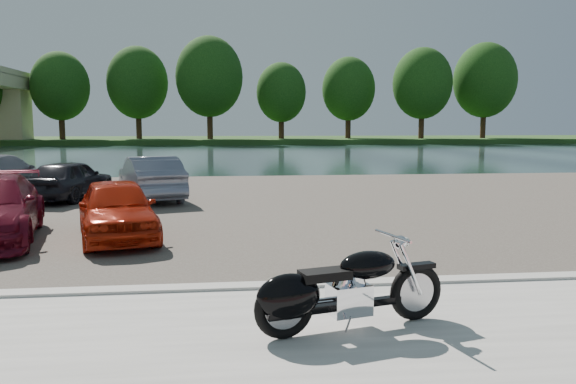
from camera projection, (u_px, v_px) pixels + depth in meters
name	position (u px, v px, depth m)	size (l,w,h in m)	color
ground	(343.00, 346.00, 6.10)	(200.00, 200.00, 0.00)	#595447
promenade	(367.00, 383.00, 5.11)	(60.00, 6.00, 0.10)	#A19F97
kerb	(314.00, 287.00, 8.06)	(60.00, 0.30, 0.14)	#A19F97
parking_lot	(267.00, 203.00, 16.95)	(60.00, 18.00, 0.04)	#463F38
river	(240.00, 154.00, 45.56)	(120.00, 40.00, 0.00)	#182B2A
far_bank	(234.00, 140.00, 77.09)	(120.00, 24.00, 0.60)	#264518
far_trees	(268.00, 84.00, 70.59)	(70.25, 10.68, 12.52)	#382014
motorcycle	(335.00, 291.00, 6.21)	(2.29, 0.94, 1.05)	black
car_4	(117.00, 209.00, 11.57)	(1.47, 3.65, 1.24)	#B0220B
car_8	(70.00, 179.00, 17.62)	(1.50, 3.73, 1.27)	black
car_9	(150.00, 178.00, 17.61)	(1.45, 4.16, 1.37)	slate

